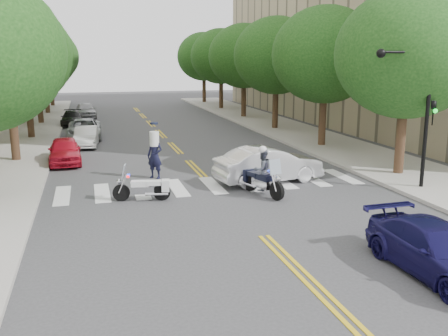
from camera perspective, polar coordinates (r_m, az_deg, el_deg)
name	(u,v)px	position (r m, az deg, el deg)	size (l,w,h in m)	color
ground	(264,236)	(15.58, 4.56, -7.76)	(140.00, 140.00, 0.00)	#38383A
sidewalk_left	(21,138)	(36.40, -22.22, 3.16)	(5.00, 60.00, 0.15)	#9E9991
sidewalk_right	(283,128)	(38.93, 6.79, 4.54)	(5.00, 60.00, 0.15)	#9E9991
tree_l_1	(7,54)	(27.99, -23.57, 11.81)	(6.40, 6.40, 8.45)	#382316
tree_l_2	(25,55)	(35.93, -21.81, 11.88)	(6.40, 6.40, 8.45)	#382316
tree_l_3	(36,56)	(43.89, -20.69, 11.91)	(6.40, 6.40, 8.45)	#382316
tree_l_4	(44,56)	(51.87, -19.92, 11.93)	(6.40, 6.40, 8.45)	#382316
tree_l_5	(49,56)	(59.85, -19.35, 11.94)	(6.40, 6.40, 8.45)	#382316
tree_r_0	(407,54)	(24.09, 20.20, 12.14)	(6.40, 6.40, 8.45)	#382316
tree_r_1	(325,55)	(30.99, 11.48, 12.55)	(6.40, 6.40, 8.45)	#382316
tree_r_2	(276,56)	(38.31, 6.01, 12.66)	(6.40, 6.40, 8.45)	#382316
tree_r_3	(244,56)	(45.86, 2.31, 12.67)	(6.40, 6.40, 8.45)	#382316
tree_r_4	(221,56)	(53.55, -0.34, 12.64)	(6.40, 6.40, 8.45)	#382316
tree_r_5	(204,57)	(61.31, -2.32, 12.61)	(6.40, 6.40, 8.45)	#382316
traffic_signal_pole	(418,100)	(21.49, 21.31, 7.20)	(2.82, 0.42, 6.00)	black
motorcycle_police	(261,173)	(19.93, 4.31, -0.58)	(1.11, 2.39, 2.00)	black
motorcycle_parked	(147,188)	(19.39, -8.82, -2.27)	(2.20, 0.77, 1.43)	black
officer_standing	(155,156)	(22.82, -7.91, 1.38)	(0.75, 0.50, 2.07)	black
convertible	(269,165)	(22.02, 5.14, 0.39)	(1.67, 4.80, 1.58)	white
sedan_blue	(437,250)	(13.79, 23.18, -8.62)	(1.82, 4.49, 1.30)	#141147
parked_car_a	(65,151)	(27.17, -17.75, 1.90)	(1.60, 3.98, 1.35)	red
parked_car_b	(86,137)	(32.08, -15.46, 3.48)	(1.31, 3.75, 1.23)	white
parked_car_c	(84,129)	(35.22, -15.68, 4.31)	(2.21, 4.80, 1.33)	#A2A6A9
parked_car_d	(72,118)	(42.51, -16.99, 5.45)	(1.66, 4.08, 1.18)	black
parked_car_e	(86,110)	(47.71, -15.53, 6.40)	(1.69, 4.21, 1.43)	#A7A7AC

